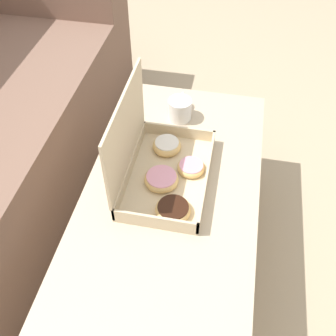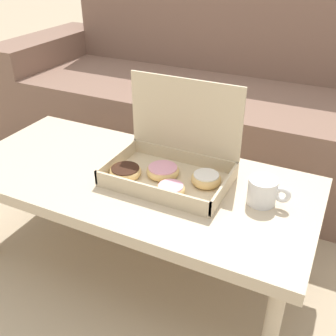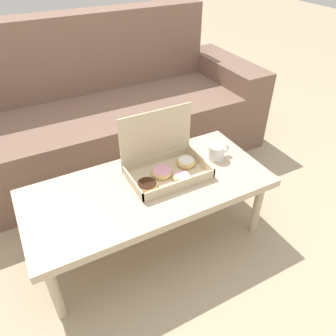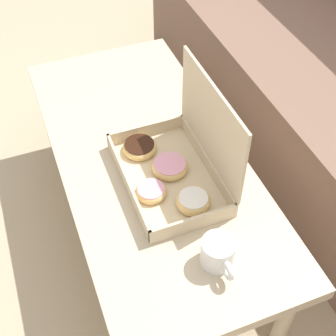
{
  "view_description": "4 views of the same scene",
  "coord_description": "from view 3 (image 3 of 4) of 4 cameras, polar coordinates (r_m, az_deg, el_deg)",
  "views": [
    {
      "loc": [
        -0.69,
        -0.23,
        1.34
      ],
      "look_at": [
        0.12,
        -0.07,
        0.43
      ],
      "focal_mm": 42.0,
      "sensor_mm": 36.0,
      "label": 1
    },
    {
      "loc": [
        0.59,
        -1.04,
        1.07
      ],
      "look_at": [
        0.12,
        -0.07,
        0.43
      ],
      "focal_mm": 42.0,
      "sensor_mm": 36.0,
      "label": 2
    },
    {
      "loc": [
        -0.49,
        -1.21,
        1.4
      ],
      "look_at": [
        0.12,
        -0.07,
        0.43
      ],
      "focal_mm": 35.0,
      "sensor_mm": 36.0,
      "label": 3
    },
    {
      "loc": [
        0.97,
        -0.4,
        1.42
      ],
      "look_at": [
        0.12,
        -0.07,
        0.43
      ],
      "focal_mm": 50.0,
      "sensor_mm": 36.0,
      "label": 4
    }
  ],
  "objects": [
    {
      "name": "ground_plane",
      "position": [
        1.92,
        -4.14,
        -10.35
      ],
      "size": [
        12.0,
        12.0,
        0.0
      ],
      "primitive_type": "plane",
      "color": "tan"
    },
    {
      "name": "pastry_box",
      "position": [
        1.63,
        -0.44,
        0.54
      ],
      "size": [
        0.39,
        0.26,
        0.31
      ],
      "color": "beige",
      "rests_on": "coffee_table"
    },
    {
      "name": "couch",
      "position": [
        2.34,
        -12.83,
        8.29
      ],
      "size": [
        2.36,
        0.8,
        0.96
      ],
      "color": "#7A5B4C",
      "rests_on": "ground_plane"
    },
    {
      "name": "coffee_table",
      "position": [
        1.62,
        -3.37,
        -4.04
      ],
      "size": [
        1.2,
        0.55,
        0.38
      ],
      "color": "#C6B293",
      "rests_on": "ground_plane"
    },
    {
      "name": "coffee_mug",
      "position": [
        1.77,
        8.52,
        2.81
      ],
      "size": [
        0.13,
        0.09,
        0.08
      ],
      "color": "white",
      "rests_on": "coffee_table"
    }
  ]
}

